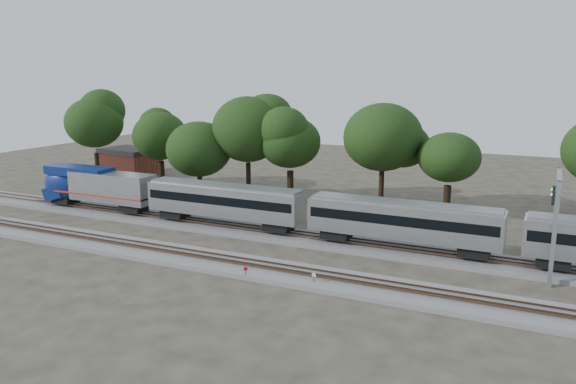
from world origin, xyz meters
name	(u,v)px	position (x,y,z in m)	size (l,w,h in m)	color
ground	(236,251)	(0.00, 0.00, 0.00)	(160.00, 160.00, 0.00)	#383328
track_far	(265,233)	(0.00, 6.00, 0.21)	(160.00, 5.00, 0.73)	slate
track_near	(213,261)	(0.00, -4.00, 0.21)	(160.00, 5.00, 0.73)	slate
train	(516,232)	(24.42, 6.00, 3.30)	(113.04, 3.23, 4.76)	silver
switch_stand_red	(246,271)	(4.61, -6.23, 0.69)	(0.33, 0.16, 1.08)	#512D19
switch_stand_white	(314,278)	(10.31, -5.31, 0.73)	(0.36, 0.10, 1.14)	#512D19
switch_lever	(283,279)	(7.54, -5.20, 0.15)	(0.50, 0.30, 0.30)	#512D19
signal_gantry	(557,202)	(27.29, 6.00, 6.25)	(0.60, 7.06, 8.58)	gray
brick_building	(130,161)	(-37.17, 28.54, 2.21)	(9.93, 7.64, 4.38)	brown
tree_0	(94,123)	(-34.01, 17.70, 9.61)	(9.78, 9.78, 13.78)	black
tree_1	(160,136)	(-23.94, 19.88, 7.90)	(8.05, 8.05, 11.35)	black
tree_2	(199,149)	(-15.64, 17.29, 6.80)	(6.94, 6.94, 9.79)	black
tree_3	(248,129)	(-9.38, 19.40, 9.51)	(9.68, 9.68, 13.64)	black
tree_4	(290,142)	(-3.68, 20.27, 8.02)	(8.17, 8.17, 11.51)	black
tree_5	(383,137)	(8.03, 21.68, 9.10)	(9.26, 9.26, 13.06)	black
tree_6	(449,157)	(16.02, 21.38, 7.17)	(7.31, 7.31, 10.31)	black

